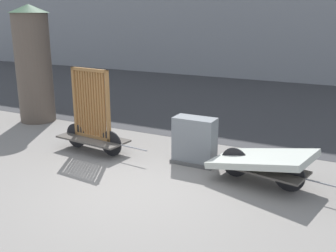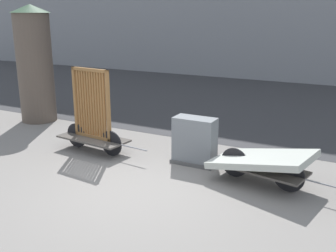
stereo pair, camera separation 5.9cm
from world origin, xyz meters
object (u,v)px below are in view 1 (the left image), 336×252
at_px(bike_cart_with_bedframe, 92,124).
at_px(utility_cabinet, 195,143).
at_px(bike_cart_with_mattress, 261,161).
at_px(advertising_column, 33,64).

height_order(bike_cart_with_bedframe, utility_cabinet, bike_cart_with_bedframe).
height_order(bike_cart_with_bedframe, bike_cart_with_mattress, bike_cart_with_bedframe).
relative_size(bike_cart_with_bedframe, utility_cabinet, 2.39).
bearing_deg(bike_cart_with_mattress, bike_cart_with_bedframe, -169.06).
bearing_deg(advertising_column, utility_cabinet, -11.05).
relative_size(bike_cart_with_bedframe, advertising_column, 0.72).
distance_m(bike_cart_with_bedframe, advertising_column, 3.70).
distance_m(utility_cabinet, advertising_column, 5.87).
bearing_deg(utility_cabinet, bike_cart_with_mattress, -14.20).
xyz_separation_m(bike_cart_with_bedframe, advertising_column, (-3.22, 1.49, 1.05)).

